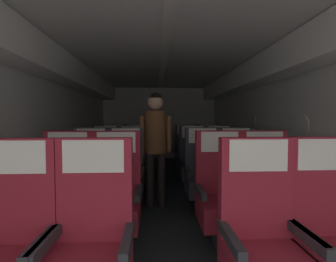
# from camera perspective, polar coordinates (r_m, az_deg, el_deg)

# --- Properties ---
(ground) EXTENTS (3.62, 8.39, 0.02)m
(ground) POSITION_cam_1_polar(r_m,az_deg,el_deg) (4.07, -0.92, -14.59)
(ground) COLOR #23282D
(fuselage_shell) EXTENTS (3.50, 8.04, 2.18)m
(fuselage_shell) POSITION_cam_1_polar(r_m,az_deg,el_deg) (4.16, -1.05, 8.06)
(fuselage_shell) COLOR silver
(fuselage_shell) RESTS_ON ground
(seat_a_left_window) EXTENTS (0.49, 0.51, 1.08)m
(seat_a_left_window) POSITION_cam_1_polar(r_m,az_deg,el_deg) (1.87, -31.68, -21.30)
(seat_a_left_window) COLOR #38383D
(seat_a_left_window) RESTS_ON ground
(seat_a_left_aisle) EXTENTS (0.49, 0.51, 1.08)m
(seat_a_left_aisle) POSITION_cam_1_polar(r_m,az_deg,el_deg) (1.72, -16.58, -23.20)
(seat_a_left_aisle) COLOR #38383D
(seat_a_left_aisle) RESTS_ON ground
(seat_a_right_aisle) EXTENTS (0.49, 0.51, 1.08)m
(seat_a_right_aisle) POSITION_cam_1_polar(r_m,az_deg,el_deg) (2.01, 32.51, -19.57)
(seat_a_right_aisle) COLOR #38383D
(seat_a_right_aisle) RESTS_ON ground
(seat_a_right_window) EXTENTS (0.49, 0.51, 1.08)m
(seat_a_right_window) POSITION_cam_1_polar(r_m,az_deg,el_deg) (1.79, 20.16, -22.18)
(seat_a_right_window) COLOR #38383D
(seat_a_right_window) RESTS_ON ground
(seat_b_left_window) EXTENTS (0.49, 0.51, 1.08)m
(seat_b_left_window) POSITION_cam_1_polar(r_m,az_deg,el_deg) (2.68, -21.58, -13.63)
(seat_b_left_window) COLOR #38383D
(seat_b_left_window) RESTS_ON ground
(seat_b_left_aisle) EXTENTS (0.49, 0.51, 1.08)m
(seat_b_left_aisle) POSITION_cam_1_polar(r_m,az_deg,el_deg) (2.57, -11.47, -14.22)
(seat_b_left_aisle) COLOR #38383D
(seat_b_left_aisle) RESTS_ON ground
(seat_b_right_aisle) EXTENTS (0.49, 0.51, 1.08)m
(seat_b_right_aisle) POSITION_cam_1_polar(r_m,az_deg,el_deg) (2.78, 21.02, -13.03)
(seat_b_right_aisle) COLOR #38383D
(seat_b_right_aisle) RESTS_ON ground
(seat_b_right_window) EXTENTS (0.49, 0.51, 1.08)m
(seat_b_right_window) POSITION_cam_1_polar(r_m,az_deg,el_deg) (2.64, 11.65, -13.78)
(seat_b_right_window) COLOR #38383D
(seat_b_right_window) RESTS_ON ground
(seat_c_left_window) EXTENTS (0.49, 0.51, 1.08)m
(seat_c_left_window) POSITION_cam_1_polar(r_m,az_deg,el_deg) (3.57, -16.79, -9.46)
(seat_c_left_window) COLOR #38383D
(seat_c_left_window) RESTS_ON ground
(seat_c_left_aisle) EXTENTS (0.49, 0.51, 1.08)m
(seat_c_left_aisle) POSITION_cam_1_polar(r_m,az_deg,el_deg) (3.48, -9.34, -9.69)
(seat_c_left_aisle) COLOR #38383D
(seat_c_left_aisle) RESTS_ON ground
(seat_c_right_aisle) EXTENTS (0.49, 0.51, 1.08)m
(seat_c_right_aisle) POSITION_cam_1_polar(r_m,az_deg,el_deg) (3.62, 15.05, -9.26)
(seat_c_right_aisle) COLOR #38383D
(seat_c_right_aisle) RESTS_ON ground
(seat_c_right_window) EXTENTS (0.49, 0.51, 1.08)m
(seat_c_right_window) POSITION_cam_1_polar(r_m,az_deg,el_deg) (3.52, 7.78, -9.55)
(seat_c_right_window) COLOR #38383D
(seat_c_right_window) RESTS_ON ground
(seat_d_left_window) EXTENTS (0.49, 0.51, 1.08)m
(seat_d_left_window) POSITION_cam_1_polar(r_m,az_deg,el_deg) (4.47, -13.76, -6.96)
(seat_d_left_window) COLOR #38383D
(seat_d_left_window) RESTS_ON ground
(seat_d_left_aisle) EXTENTS (0.49, 0.51, 1.08)m
(seat_d_left_aisle) POSITION_cam_1_polar(r_m,az_deg,el_deg) (4.40, -7.92, -7.06)
(seat_d_left_aisle) COLOR #38383D
(seat_d_left_aisle) RESTS_ON ground
(seat_d_right_aisle) EXTENTS (0.49, 0.51, 1.08)m
(seat_d_right_aisle) POSITION_cam_1_polar(r_m,az_deg,el_deg) (4.54, 11.32, -6.80)
(seat_d_right_aisle) COLOR #38383D
(seat_d_right_aisle) RESTS_ON ground
(seat_d_right_window) EXTENTS (0.49, 0.51, 1.08)m
(seat_d_right_window) POSITION_cam_1_polar(r_m,az_deg,el_deg) (4.43, 5.60, -6.98)
(seat_d_right_window) COLOR #38383D
(seat_d_right_window) RESTS_ON ground
(seat_e_left_window) EXTENTS (0.49, 0.51, 1.08)m
(seat_e_left_window) POSITION_cam_1_polar(r_m,az_deg,el_deg) (5.39, -11.94, -5.29)
(seat_e_left_window) COLOR #38383D
(seat_e_left_window) RESTS_ON ground
(seat_e_left_aisle) EXTENTS (0.49, 0.51, 1.08)m
(seat_e_left_aisle) POSITION_cam_1_polar(r_m,az_deg,el_deg) (5.32, -6.95, -5.35)
(seat_e_left_aisle) COLOR #38383D
(seat_e_left_aisle) RESTS_ON ground
(seat_e_right_aisle) EXTENTS (0.49, 0.51, 1.08)m
(seat_e_right_aisle) POSITION_cam_1_polar(r_m,az_deg,el_deg) (5.44, 8.99, -5.19)
(seat_e_right_aisle) COLOR #38383D
(seat_e_right_aisle) RESTS_ON ground
(seat_e_right_window) EXTENTS (0.49, 0.51, 1.08)m
(seat_e_right_window) POSITION_cam_1_polar(r_m,az_deg,el_deg) (5.35, 4.10, -5.29)
(seat_e_right_window) COLOR #38383D
(seat_e_right_window) RESTS_ON ground
(flight_attendant) EXTENTS (0.43, 0.28, 1.55)m
(flight_attendant) POSITION_cam_1_polar(r_m,az_deg,el_deg) (3.53, -2.74, -1.37)
(flight_attendant) COLOR black
(flight_attendant) RESTS_ON ground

